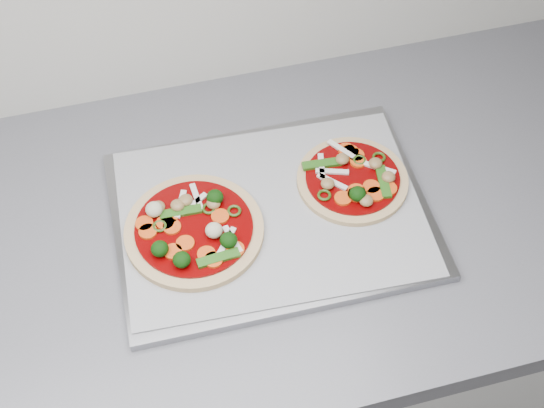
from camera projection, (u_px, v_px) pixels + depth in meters
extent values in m
cube|color=silver|center=(231.00, 373.00, 1.44)|extent=(3.60, 0.60, 0.86)
cube|color=slate|center=(218.00, 238.00, 1.08)|extent=(3.60, 0.60, 0.04)
cube|color=gray|center=(271.00, 215.00, 1.07)|extent=(0.45, 0.33, 0.01)
cube|color=#A4A4AA|center=(271.00, 212.00, 1.07)|extent=(0.44, 0.33, 0.00)
cylinder|color=tan|center=(194.00, 231.00, 1.04)|extent=(0.20, 0.20, 0.01)
cylinder|color=#6A0505|center=(194.00, 228.00, 1.03)|extent=(0.17, 0.17, 0.00)
ellipsoid|color=olive|center=(214.00, 203.00, 1.05)|extent=(0.02, 0.02, 0.01)
ellipsoid|color=beige|center=(214.00, 230.00, 1.02)|extent=(0.03, 0.03, 0.02)
cube|color=#2C6016|center=(181.00, 212.00, 1.04)|extent=(0.06, 0.02, 0.00)
cylinder|color=#FC5E1F|center=(148.00, 232.00, 1.02)|extent=(0.03, 0.03, 0.00)
cube|color=silver|center=(227.00, 241.00, 1.01)|extent=(0.04, 0.04, 0.00)
cube|color=silver|center=(194.00, 204.00, 1.05)|extent=(0.04, 0.03, 0.00)
ellipsoid|color=beige|center=(154.00, 209.00, 1.04)|extent=(0.02, 0.02, 0.02)
cylinder|color=#FC5E1F|center=(185.00, 243.00, 1.01)|extent=(0.03, 0.03, 0.00)
cylinder|color=#FC5E1F|center=(220.00, 216.00, 1.04)|extent=(0.03, 0.03, 0.00)
cylinder|color=#FC5E1F|center=(172.00, 227.00, 1.03)|extent=(0.03, 0.03, 0.00)
cube|color=silver|center=(181.00, 204.00, 1.05)|extent=(0.03, 0.05, 0.00)
cube|color=#2C6016|center=(218.00, 258.00, 1.00)|extent=(0.06, 0.02, 0.00)
ellipsoid|color=olive|center=(158.00, 207.00, 1.04)|extent=(0.02, 0.02, 0.01)
cylinder|color=#FC5E1F|center=(169.00, 217.00, 1.04)|extent=(0.03, 0.03, 0.00)
ellipsoid|color=#0D3608|center=(160.00, 249.00, 1.00)|extent=(0.03, 0.03, 0.02)
cylinder|color=#FC5E1F|center=(165.00, 223.00, 1.03)|extent=(0.03, 0.03, 0.00)
cylinder|color=#FC5E1F|center=(206.00, 254.00, 1.00)|extent=(0.03, 0.03, 0.00)
cylinder|color=#FC5E1F|center=(235.00, 249.00, 1.01)|extent=(0.03, 0.03, 0.00)
torus|color=#294412|center=(234.00, 211.00, 1.04)|extent=(0.02, 0.02, 0.00)
ellipsoid|color=#0D3608|center=(182.00, 260.00, 0.99)|extent=(0.03, 0.03, 0.02)
cylinder|color=#FC5E1F|center=(173.00, 252.00, 1.00)|extent=(0.04, 0.04, 0.00)
ellipsoid|color=#0D3608|center=(215.00, 197.00, 1.05)|extent=(0.03, 0.03, 0.02)
cube|color=silver|center=(197.00, 197.00, 1.06)|extent=(0.01, 0.05, 0.00)
torus|color=#294412|center=(209.00, 209.00, 1.05)|extent=(0.03, 0.03, 0.00)
ellipsoid|color=#0D3608|center=(229.00, 240.00, 1.01)|extent=(0.03, 0.03, 0.02)
ellipsoid|color=olive|center=(186.00, 200.00, 1.05)|extent=(0.03, 0.03, 0.01)
torus|color=#294412|center=(160.00, 226.00, 1.03)|extent=(0.03, 0.03, 0.00)
cylinder|color=#FC5E1F|center=(214.00, 260.00, 1.00)|extent=(0.03, 0.03, 0.00)
cube|color=silver|center=(233.00, 239.00, 1.02)|extent=(0.02, 0.05, 0.00)
cylinder|color=#FC5E1F|center=(144.00, 224.00, 1.03)|extent=(0.03, 0.03, 0.00)
ellipsoid|color=olive|center=(177.00, 205.00, 1.05)|extent=(0.02, 0.02, 0.01)
cylinder|color=tan|center=(352.00, 180.00, 1.09)|extent=(0.19, 0.19, 0.01)
cylinder|color=#6A0505|center=(353.00, 178.00, 1.09)|extent=(0.16, 0.16, 0.00)
cylinder|color=#FC5E1F|center=(343.00, 198.00, 1.06)|extent=(0.03, 0.03, 0.00)
cube|color=silver|center=(380.00, 168.00, 1.09)|extent=(0.04, 0.04, 0.00)
cylinder|color=#FC5E1F|center=(376.00, 194.00, 1.07)|extent=(0.03, 0.03, 0.00)
cylinder|color=#FC5E1F|center=(346.00, 150.00, 1.12)|extent=(0.04, 0.04, 0.00)
torus|color=#294412|center=(379.00, 157.00, 1.11)|extent=(0.03, 0.03, 0.00)
ellipsoid|color=#0D3608|center=(358.00, 194.00, 1.06)|extent=(0.03, 0.03, 0.02)
cube|color=#2C6016|center=(383.00, 182.00, 1.08)|extent=(0.02, 0.06, 0.00)
cylinder|color=#FC5E1F|center=(358.00, 161.00, 1.10)|extent=(0.04, 0.04, 0.00)
cylinder|color=#FC5E1F|center=(371.00, 187.00, 1.07)|extent=(0.03, 0.03, 0.00)
ellipsoid|color=olive|center=(328.00, 184.00, 1.07)|extent=(0.03, 0.03, 0.01)
cube|color=#2C6016|center=(322.00, 164.00, 1.10)|extent=(0.06, 0.02, 0.00)
cylinder|color=#FC5E1F|center=(356.00, 155.00, 1.11)|extent=(0.03, 0.03, 0.00)
cylinder|color=#FC5E1F|center=(356.00, 191.00, 1.07)|extent=(0.03, 0.03, 0.00)
cube|color=silver|center=(332.00, 182.00, 1.08)|extent=(0.04, 0.04, 0.00)
torus|color=#294412|center=(359.00, 160.00, 1.10)|extent=(0.02, 0.02, 0.00)
cube|color=silver|center=(321.00, 167.00, 1.10)|extent=(0.02, 0.05, 0.00)
ellipsoid|color=olive|center=(376.00, 163.00, 1.10)|extent=(0.03, 0.03, 0.01)
ellipsoid|color=olive|center=(388.00, 177.00, 1.08)|extent=(0.03, 0.03, 0.01)
torus|color=#294412|center=(324.00, 195.00, 1.06)|extent=(0.03, 0.03, 0.00)
cylinder|color=#FC5E1F|center=(356.00, 195.00, 1.07)|extent=(0.04, 0.04, 0.00)
cube|color=silver|center=(332.00, 172.00, 1.09)|extent=(0.05, 0.02, 0.00)
ellipsoid|color=olive|center=(342.00, 159.00, 1.10)|extent=(0.03, 0.03, 0.01)
cylinder|color=#FC5E1F|center=(388.00, 188.00, 1.07)|extent=(0.04, 0.04, 0.00)
ellipsoid|color=olive|center=(366.00, 201.00, 1.05)|extent=(0.02, 0.02, 0.01)
cube|color=silver|center=(341.00, 149.00, 1.12)|extent=(0.03, 0.04, 0.00)
cylinder|color=#FC5E1F|center=(350.00, 152.00, 1.11)|extent=(0.04, 0.04, 0.00)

